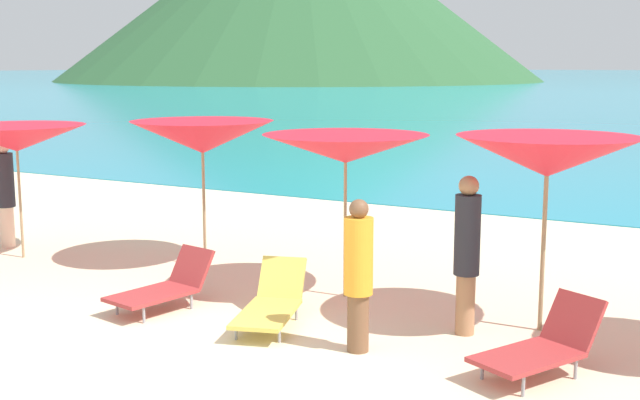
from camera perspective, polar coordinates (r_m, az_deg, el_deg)
name	(u,v)px	position (r m, az deg, el deg)	size (l,w,h in m)	color
ground_plane	(486,226)	(17.17, 11.51, -1.80)	(50.00, 100.00, 0.30)	beige
umbrella_0	(16,138)	(14.06, -20.44, 4.06)	(2.23, 2.23, 2.18)	#9E7F59
umbrella_1	(202,137)	(12.77, -8.21, 4.37)	(2.41, 2.41, 2.29)	#9E7F59
umbrella_2	(346,149)	(10.91, 1.80, 3.59)	(2.41, 2.41, 2.23)	#9E7F59
umbrella_3	(547,157)	(9.81, 15.60, 2.94)	(2.29, 2.29, 2.34)	#9E7F59
lounge_chair_1	(165,286)	(10.84, -10.80, -5.91)	(0.88, 1.49, 0.73)	#A53333
lounge_chair_2	(271,303)	(10.05, -3.42, -7.16)	(1.03, 1.67, 0.69)	#D8BF4C
lounge_chair_3	(542,345)	(8.75, 15.26, -9.75)	(1.19, 1.56, 0.76)	#A53333
beachgoer_1	(358,272)	(8.97, 2.70, -5.02)	(0.32, 0.32, 1.71)	brown
beachgoer_2	(467,249)	(9.66, 10.22, -3.42)	(0.30, 0.30, 1.89)	#A3704C
beachgoer_3	(5,191)	(15.08, -21.15, 0.62)	(0.33, 0.33, 1.87)	beige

